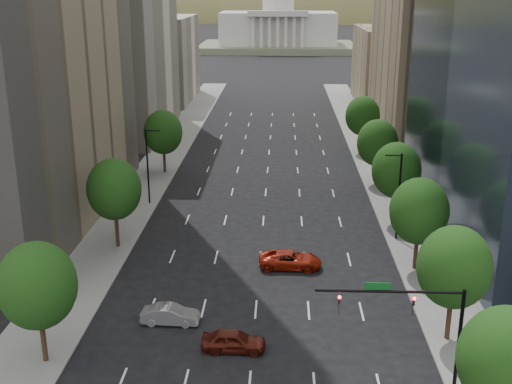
# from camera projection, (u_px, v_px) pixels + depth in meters

# --- Properties ---
(sidewalk_left) EXTENTS (6.00, 200.00, 0.15)m
(sidewalk_left) POSITION_uv_depth(u_px,v_px,m) (123.00, 218.00, 70.16)
(sidewalk_left) COLOR slate
(sidewalk_left) RESTS_ON ground
(sidewalk_right) EXTENTS (6.00, 200.00, 0.15)m
(sidewalk_right) POSITION_uv_depth(u_px,v_px,m) (407.00, 222.00, 68.96)
(sidewalk_right) COLOR slate
(sidewalk_right) RESTS_ON ground
(midrise_cream_left) EXTENTS (14.00, 30.00, 35.00)m
(midrise_cream_left) POSITION_uv_depth(u_px,v_px,m) (121.00, 29.00, 106.00)
(midrise_cream_left) COLOR beige
(midrise_cream_left) RESTS_ON ground
(filler_left) EXTENTS (14.00, 26.00, 18.00)m
(filler_left) POSITION_uv_depth(u_px,v_px,m) (160.00, 59.00, 139.98)
(filler_left) COLOR beige
(filler_left) RESTS_ON ground
(parking_tan_right) EXTENTS (14.00, 30.00, 30.00)m
(parking_tan_right) POSITION_uv_depth(u_px,v_px,m) (427.00, 47.00, 101.99)
(parking_tan_right) COLOR #8C7759
(parking_tan_right) RESTS_ON ground
(filler_right) EXTENTS (14.00, 26.00, 16.00)m
(filler_right) POSITION_uv_depth(u_px,v_px,m) (391.00, 66.00, 135.51)
(filler_right) COLOR #8C7759
(filler_right) RESTS_ON ground
(tree_right_0) EXTENTS (5.20, 5.20, 8.39)m
(tree_right_0) POSITION_uv_depth(u_px,v_px,m) (506.00, 360.00, 34.12)
(tree_right_0) COLOR #382316
(tree_right_0) RESTS_ON ground
(tree_right_1) EXTENTS (5.20, 5.20, 8.75)m
(tree_right_1) POSITION_uv_depth(u_px,v_px,m) (454.00, 267.00, 44.46)
(tree_right_1) COLOR #382316
(tree_right_1) RESTS_ON ground
(tree_right_2) EXTENTS (5.20, 5.20, 8.61)m
(tree_right_2) POSITION_uv_depth(u_px,v_px,m) (419.00, 211.00, 55.91)
(tree_right_2) COLOR #382316
(tree_right_2) RESTS_ON ground
(tree_right_3) EXTENTS (5.20, 5.20, 8.89)m
(tree_right_3) POSITION_uv_depth(u_px,v_px,m) (396.00, 170.00, 67.22)
(tree_right_3) COLOR #382316
(tree_right_3) RESTS_ON ground
(tree_right_4) EXTENTS (5.20, 5.20, 8.46)m
(tree_right_4) POSITION_uv_depth(u_px,v_px,m) (377.00, 143.00, 80.66)
(tree_right_4) COLOR #382316
(tree_right_4) RESTS_ON ground
(tree_right_5) EXTENTS (5.20, 5.20, 8.75)m
(tree_right_5) POSITION_uv_depth(u_px,v_px,m) (363.00, 116.00, 95.77)
(tree_right_5) COLOR #382316
(tree_right_5) RESTS_ON ground
(tree_left_0) EXTENTS (5.20, 5.20, 8.75)m
(tree_left_0) POSITION_uv_depth(u_px,v_px,m) (37.00, 286.00, 41.74)
(tree_left_0) COLOR #382316
(tree_left_0) RESTS_ON ground
(tree_left_1) EXTENTS (5.20, 5.20, 8.97)m
(tree_left_1) POSITION_uv_depth(u_px,v_px,m) (114.00, 189.00, 60.68)
(tree_left_1) COLOR #382316
(tree_left_1) RESTS_ON ground
(tree_left_2) EXTENTS (5.20, 5.20, 8.68)m
(tree_left_2) POSITION_uv_depth(u_px,v_px,m) (163.00, 132.00, 85.47)
(tree_left_2) COLOR #382316
(tree_left_2) RESTS_ON ground
(streetlight_rn) EXTENTS (1.70, 0.20, 9.00)m
(streetlight_rn) POSITION_uv_depth(u_px,v_px,m) (398.00, 194.00, 62.81)
(streetlight_rn) COLOR black
(streetlight_rn) RESTS_ON ground
(streetlight_ln) EXTENTS (1.70, 0.20, 9.00)m
(streetlight_ln) POSITION_uv_depth(u_px,v_px,m) (148.00, 164.00, 73.36)
(streetlight_ln) COLOR black
(streetlight_ln) RESTS_ON ground
(traffic_signal) EXTENTS (9.12, 0.40, 7.38)m
(traffic_signal) POSITION_uv_depth(u_px,v_px,m) (421.00, 316.00, 39.07)
(traffic_signal) COLOR black
(traffic_signal) RESTS_ON ground
(capitol) EXTENTS (60.00, 40.00, 35.20)m
(capitol) POSITION_uv_depth(u_px,v_px,m) (278.00, 28.00, 247.19)
(capitol) COLOR #596647
(capitol) RESTS_ON ground
(foothills) EXTENTS (720.00, 413.00, 263.00)m
(foothills) POSITION_uv_depth(u_px,v_px,m) (318.00, 55.00, 592.46)
(foothills) COLOR brown
(foothills) RESTS_ON ground
(car_maroon) EXTENTS (4.55, 1.92, 1.53)m
(car_maroon) POSITION_uv_depth(u_px,v_px,m) (234.00, 341.00, 44.68)
(car_maroon) COLOR #49140C
(car_maroon) RESTS_ON ground
(car_silver) EXTENTS (4.45, 1.68, 1.45)m
(car_silver) POSITION_uv_depth(u_px,v_px,m) (170.00, 315.00, 48.28)
(car_silver) COLOR gray
(car_silver) RESTS_ON ground
(car_red_far) EXTENTS (5.73, 2.79, 1.57)m
(car_red_far) POSITION_uv_depth(u_px,v_px,m) (290.00, 260.00, 57.79)
(car_red_far) COLOR maroon
(car_red_far) RESTS_ON ground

